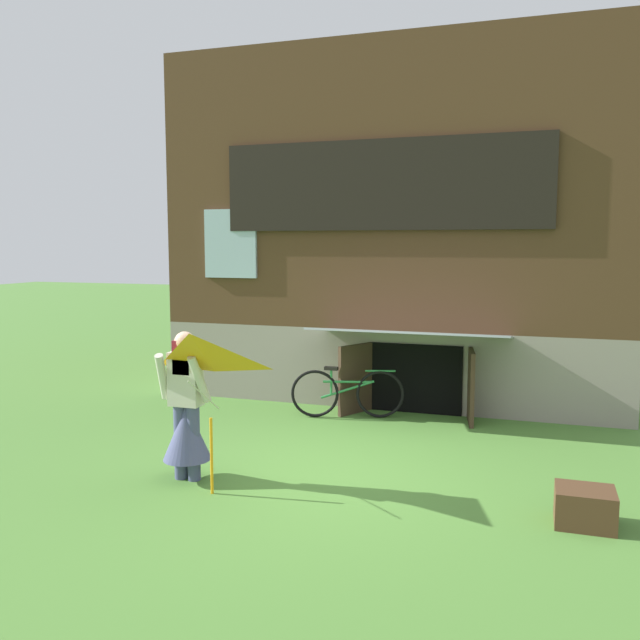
% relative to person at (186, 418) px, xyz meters
% --- Properties ---
extents(ground_plane, '(60.00, 60.00, 0.00)m').
position_rel_person_xyz_m(ground_plane, '(1.31, 0.63, -0.68)').
color(ground_plane, '#4C7F33').
extents(log_house, '(7.28, 6.53, 5.62)m').
position_rel_person_xyz_m(log_house, '(1.31, 6.33, 2.12)').
color(log_house, gray).
rests_on(log_house, ground_plane).
extents(person, '(0.61, 0.52, 1.62)m').
position_rel_person_xyz_m(person, '(0.00, 0.00, 0.00)').
color(person, '#474C75').
rests_on(person, ground_plane).
extents(kite, '(0.98, 1.07, 1.54)m').
position_rel_person_xyz_m(kite, '(0.38, -0.58, 0.59)').
color(kite, orange).
rests_on(kite, ground_plane).
extents(bicycle_green, '(1.61, 0.49, 0.76)m').
position_rel_person_xyz_m(bicycle_green, '(0.95, 3.04, -0.31)').
color(bicycle_green, black).
rests_on(bicycle_green, ground_plane).
extents(wooden_crate, '(0.52, 0.44, 0.34)m').
position_rel_person_xyz_m(wooden_crate, '(4.03, 0.06, -0.51)').
color(wooden_crate, '#4C331E').
rests_on(wooden_crate, ground_plane).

